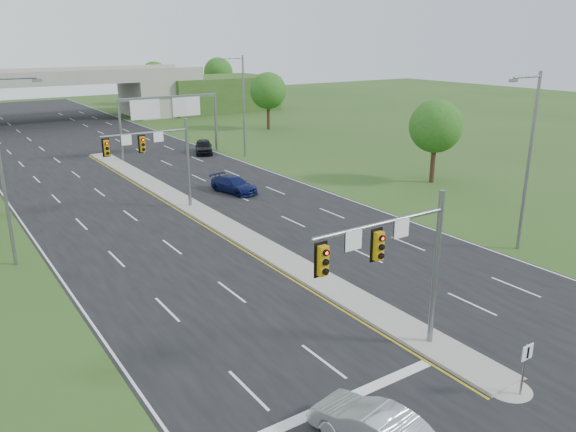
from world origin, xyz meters
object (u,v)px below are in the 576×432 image
at_px(signal_mast_far, 160,152).
at_px(sign_gantry, 168,109).
at_px(signal_mast_near, 400,255).
at_px(car_far_c, 204,146).
at_px(overpass, 40,100).
at_px(keep_right_sign, 526,361).
at_px(car_silver, 374,428).
at_px(car_far_b, 234,185).

bearing_deg(signal_mast_far, sign_gantry, 65.89).
xyz_separation_m(signal_mast_near, car_far_c, (12.61, 44.09, -3.91)).
xyz_separation_m(signal_mast_near, overpass, (2.26, 80.07, -1.17)).
height_order(signal_mast_near, signal_mast_far, same).
distance_m(signal_mast_far, keep_right_sign, 29.71).
xyz_separation_m(car_silver, car_far_b, (11.46, 30.46, -0.06)).
height_order(signal_mast_near, keep_right_sign, signal_mast_near).
relative_size(signal_mast_far, sign_gantry, 0.60).
bearing_deg(sign_gantry, keep_right_sign, -97.70).
distance_m(signal_mast_near, overpass, 80.11).
xyz_separation_m(signal_mast_far, sign_gantry, (8.95, 19.99, 0.51)).
relative_size(keep_right_sign, overpass, 0.03).
xyz_separation_m(keep_right_sign, car_far_b, (5.00, 31.49, -0.81)).
height_order(signal_mast_near, overpass, overpass).
relative_size(signal_mast_far, car_far_c, 1.50).
bearing_deg(keep_right_sign, car_far_c, 77.96).
bearing_deg(overpass, car_far_c, -73.96).
xyz_separation_m(signal_mast_near, signal_mast_far, (0.00, 25.00, 0.00)).
bearing_deg(keep_right_sign, overpass, 90.00).
bearing_deg(keep_right_sign, signal_mast_far, 94.39).
xyz_separation_m(sign_gantry, overpass, (-6.68, 35.08, -1.69)).
bearing_deg(keep_right_sign, car_far_b, 80.98).
bearing_deg(sign_gantry, overpass, 100.79).
xyz_separation_m(car_far_b, car_far_c, (5.35, 17.05, 0.11)).
height_order(keep_right_sign, overpass, overpass).
bearing_deg(signal_mast_near, car_far_b, 74.96).
relative_size(car_far_b, car_far_c, 1.01).
bearing_deg(sign_gantry, signal_mast_far, -114.11).
xyz_separation_m(signal_mast_near, car_far_b, (7.27, 27.04, -4.02)).
xyz_separation_m(keep_right_sign, sign_gantry, (6.68, 49.45, 3.72)).
bearing_deg(signal_mast_near, overpass, 88.38).
xyz_separation_m(sign_gantry, car_far_c, (3.67, -0.91, -4.42)).
bearing_deg(signal_mast_near, keep_right_sign, -63.06).
bearing_deg(sign_gantry, signal_mast_near, -101.25).
bearing_deg(overpass, keep_right_sign, -90.00).
bearing_deg(car_far_c, sign_gantry, -170.23).
relative_size(overpass, car_far_b, 16.95).
bearing_deg(signal_mast_near, car_far_c, 74.03).
bearing_deg(car_silver, car_far_c, -121.80).
distance_m(overpass, car_silver, 83.79).
bearing_deg(overpass, signal_mast_near, -91.62).
xyz_separation_m(keep_right_sign, car_far_c, (10.35, 48.54, -0.70)).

